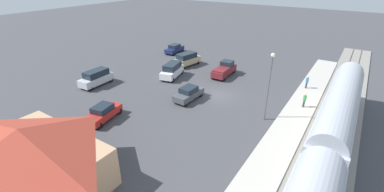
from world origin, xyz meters
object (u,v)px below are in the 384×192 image
at_px(station_building, 27,159).
at_px(suv_white, 172,70).
at_px(sedan_navy, 175,49).
at_px(light_pole_near_platform, 270,79).
at_px(pedestrian_on_platform, 304,100).
at_px(pedestrian_waiting_far, 307,81).
at_px(suv_silver, 96,78).
at_px(suv_tan, 187,59).
at_px(sedan_red, 103,113).
at_px(sedan_charcoal, 189,93).
at_px(pickup_maroon, 224,69).

height_order(station_building, suv_white, station_building).
xyz_separation_m(sedan_navy, light_pole_near_platform, (-23.87, 15.36, 3.92)).
bearing_deg(pedestrian_on_platform, pedestrian_waiting_far, -81.04).
relative_size(suv_silver, suv_tan, 0.96).
bearing_deg(suv_white, suv_silver, 49.37).
bearing_deg(suv_silver, station_building, 128.38).
height_order(station_building, sedan_navy, station_building).
bearing_deg(suv_white, station_building, 101.97).
bearing_deg(sedan_red, pedestrian_waiting_far, -129.48).
bearing_deg(light_pole_near_platform, station_building, 60.01).
relative_size(pedestrian_on_platform, pedestrian_waiting_far, 1.00).
height_order(station_building, sedan_charcoal, station_building).
xyz_separation_m(suv_white, suv_tan, (1.17, -5.84, 0.00)).
relative_size(pedestrian_on_platform, suv_tan, 0.33).
bearing_deg(sedan_navy, pickup_maroon, 157.60).
relative_size(sedan_red, suv_white, 0.91).
distance_m(pedestrian_on_platform, pickup_maroon, 13.75).
bearing_deg(suv_silver, pedestrian_waiting_far, -150.20).
relative_size(suv_white, sedan_charcoal, 1.14).
xyz_separation_m(station_building, sedan_charcoal, (-1.40, -18.88, -1.86)).
bearing_deg(pickup_maroon, light_pole_near_platform, 135.78).
distance_m(sedan_red, suv_silver, 10.48).
xyz_separation_m(station_building, suv_white, (5.08, -23.97, -1.59)).
bearing_deg(pickup_maroon, suv_white, 37.91).
bearing_deg(sedan_charcoal, suv_white, -38.10).
height_order(pedestrian_on_platform, suv_silver, suv_silver).
xyz_separation_m(pedestrian_waiting_far, sedan_charcoal, (11.90, 11.33, -0.40)).
height_order(suv_white, suv_tan, same).
xyz_separation_m(sedan_navy, pickup_maroon, (-14.03, 5.78, 0.15)).
relative_size(pedestrian_waiting_far, light_pole_near_platform, 0.22).
distance_m(sedan_charcoal, light_pole_near_platform, 10.57).
relative_size(pickup_maroon, sedan_charcoal, 1.20).
bearing_deg(sedan_charcoal, pickup_maroon, -89.75).
bearing_deg(sedan_red, pickup_maroon, -104.58).
xyz_separation_m(pedestrian_on_platform, sedan_navy, (26.92, -10.54, -0.40)).
height_order(sedan_red, light_pole_near_platform, light_pole_near_platform).
xyz_separation_m(suv_white, pickup_maroon, (-6.44, -5.02, -0.12)).
xyz_separation_m(pickup_maroon, sedan_charcoal, (-0.04, 10.10, -0.15)).
distance_m(pedestrian_waiting_far, suv_silver, 29.52).
bearing_deg(sedan_charcoal, pedestrian_on_platform, -157.43).
bearing_deg(pickup_maroon, sedan_charcoal, 90.25).
relative_size(pedestrian_on_platform, suv_white, 0.33).
bearing_deg(sedan_navy, station_building, 110.02).
xyz_separation_m(pedestrian_on_platform, pickup_maroon, (12.89, -4.76, -0.25)).
relative_size(pickup_maroon, light_pole_near_platform, 0.72).
relative_size(sedan_navy, suv_tan, 0.89).
distance_m(station_building, sedan_red, 10.43).
bearing_deg(station_building, sedan_charcoal, -94.24).
bearing_deg(pedestrian_on_platform, light_pole_near_platform, 57.67).
distance_m(pickup_maroon, light_pole_near_platform, 14.24).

